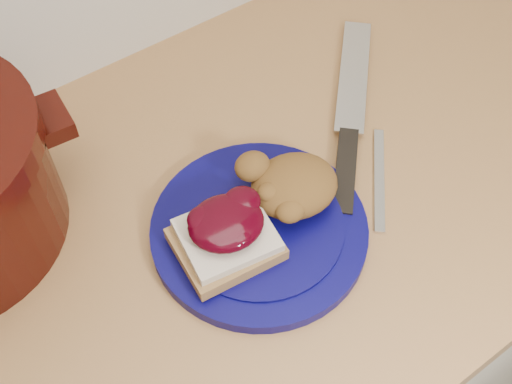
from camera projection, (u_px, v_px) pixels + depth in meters
base_cabinet at (222, 374)px, 1.11m from camera, size 4.00×0.60×0.86m
plate at (259, 230)px, 0.72m from camera, size 0.29×0.29×0.02m
sandwich at (226, 234)px, 0.67m from camera, size 0.11×0.10×0.05m
stuffing_mound at (294, 186)px, 0.71m from camera, size 0.11×0.10×0.05m
chef_knife at (348, 144)px, 0.79m from camera, size 0.26×0.27×0.02m
butter_knife at (379, 178)px, 0.77m from camera, size 0.11×0.12×0.00m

